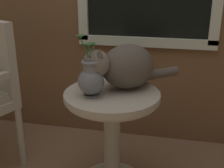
# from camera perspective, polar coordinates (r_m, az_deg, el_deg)

# --- Properties ---
(wicker_side_table) EXTENTS (0.54, 0.54, 0.63)m
(wicker_side_table) POSITION_cam_1_polar(r_m,az_deg,el_deg) (1.75, -0.00, -7.29)
(wicker_side_table) COLOR #B2A893
(wicker_side_table) RESTS_ON ground_plane
(cat) EXTENTS (0.52, 0.45, 0.26)m
(cat) POSITION_cam_1_polar(r_m,az_deg,el_deg) (1.70, 2.48, 3.41)
(cat) COLOR brown
(cat) RESTS_ON wicker_side_table
(pewter_vase_with_ivy) EXTENTS (0.14, 0.14, 0.33)m
(pewter_vase_with_ivy) POSITION_cam_1_polar(r_m,az_deg,el_deg) (1.59, -4.08, 1.08)
(pewter_vase_with_ivy) COLOR slate
(pewter_vase_with_ivy) RESTS_ON wicker_side_table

